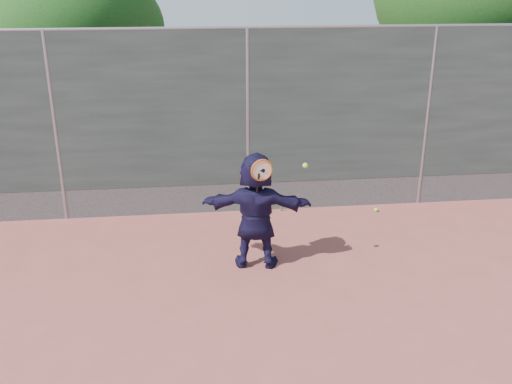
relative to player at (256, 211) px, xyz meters
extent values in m
plane|color=#9E4C42|center=(0.09, -1.57, -0.80)|extent=(80.00, 80.00, 0.00)
imported|color=#171233|center=(0.00, 0.00, 0.00)|extent=(1.55, 0.72, 1.61)
sphere|color=#B0E933|center=(2.23, 1.61, -0.77)|extent=(0.07, 0.07, 0.07)
cube|color=#38423D|center=(0.09, 1.93, 0.95)|extent=(20.00, 0.04, 2.50)
cube|color=slate|center=(0.09, 1.93, -0.55)|extent=(20.00, 0.03, 0.50)
cylinder|color=gray|center=(0.09, 1.93, 2.20)|extent=(20.00, 0.05, 0.05)
cylinder|color=gray|center=(-2.91, 1.93, 0.70)|extent=(0.06, 0.06, 3.00)
cylinder|color=gray|center=(0.09, 1.93, 0.70)|extent=(0.06, 0.06, 3.00)
cylinder|color=gray|center=(3.09, 1.93, 0.70)|extent=(0.06, 0.06, 3.00)
torus|color=#C75012|center=(0.05, -0.20, 0.64)|extent=(0.29, 0.09, 0.29)
cylinder|color=beige|center=(0.05, -0.20, 0.64)|extent=(0.24, 0.06, 0.25)
cylinder|color=black|center=(0.00, -0.18, 0.44)|extent=(0.06, 0.13, 0.33)
sphere|color=#B0E933|center=(0.61, -0.19, 0.68)|extent=(0.07, 0.07, 0.07)
cylinder|color=#382314|center=(4.59, 4.13, 0.50)|extent=(0.28, 0.28, 2.60)
sphere|color=#23561C|center=(5.31, 4.33, 2.43)|extent=(2.52, 2.52, 2.52)
cylinder|color=#382314|center=(-2.91, 4.93, 0.30)|extent=(0.28, 0.28, 2.20)
sphere|color=#23561C|center=(-2.91, 4.93, 2.22)|extent=(3.00, 3.00, 3.00)
sphere|color=#23561C|center=(-2.31, 5.13, 1.92)|extent=(2.10, 2.10, 2.10)
cone|color=#387226|center=(0.34, 1.81, -0.67)|extent=(0.03, 0.03, 0.26)
cone|color=#387226|center=(0.64, 1.83, -0.65)|extent=(0.03, 0.03, 0.30)
cone|color=#387226|center=(-0.01, 1.79, -0.69)|extent=(0.03, 0.03, 0.22)
camera|label=1|loc=(-0.81, -6.97, 2.96)|focal=40.00mm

